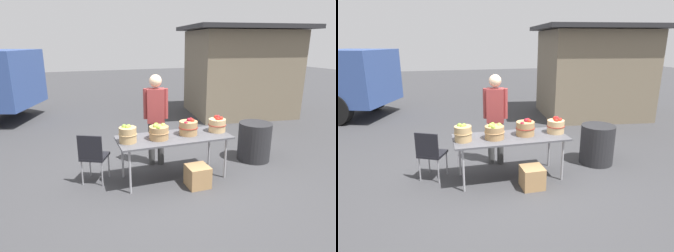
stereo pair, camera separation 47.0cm
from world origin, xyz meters
The scene contains 11 objects.
ground_plane centered at (0.00, 0.00, 0.00)m, with size 40.00×40.00×0.00m, color #38383A.
market_table centered at (0.00, 0.00, 0.71)m, with size 1.90×0.76×0.75m.
apple_basket_green_0 centered at (-0.79, -0.02, 0.88)m, with size 0.29×0.29×0.29m.
apple_basket_green_1 centered at (-0.28, -0.03, 0.87)m, with size 0.34×0.34×0.27m.
apple_basket_red_0 centered at (0.27, 0.02, 0.88)m, with size 0.33×0.33×0.29m.
apple_basket_red_1 centered at (0.82, 0.02, 0.88)m, with size 0.32×0.32×0.28m.
vendor_adult centered at (-0.11, 0.65, 1.01)m, with size 0.44×0.30×1.72m.
food_kiosk centered at (3.65, 3.75, 1.38)m, with size 3.86×3.35×2.74m.
folding_chair centered at (-1.32, 0.26, 0.51)m, with size 0.54×0.54×0.86m.
trash_barrel centered at (1.79, 0.22, 0.38)m, with size 0.63×0.63×0.76m, color #262628.
produce_crate centered at (0.25, -0.43, 0.18)m, with size 0.35×0.35×0.35m, color #A87F51.
Camera 2 is at (-1.19, -4.46, 2.28)m, focal length 31.05 mm.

